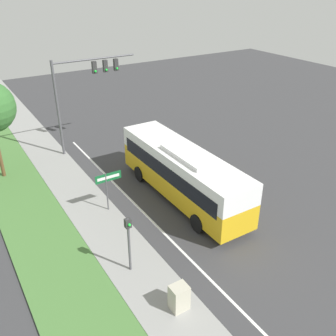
% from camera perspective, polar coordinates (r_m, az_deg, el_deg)
% --- Properties ---
extents(ground_plane, '(80.00, 80.00, 0.00)m').
position_cam_1_polar(ground_plane, '(22.47, 7.66, -7.20)').
color(ground_plane, '#38383A').
extents(sidewalk, '(2.80, 80.00, 0.12)m').
position_cam_1_polar(sidewalk, '(19.76, -6.81, -12.52)').
color(sidewalk, gray).
rests_on(sidewalk, ground_plane).
extents(grass_verge, '(3.60, 80.00, 0.10)m').
position_cam_1_polar(grass_verge, '(19.04, -15.81, -15.47)').
color(grass_verge, '#477538').
rests_on(grass_verge, ground_plane).
extents(lane_divider_near, '(0.14, 30.00, 0.01)m').
position_cam_1_polar(lane_divider_near, '(20.73, -0.23, -10.27)').
color(lane_divider_near, silver).
rests_on(lane_divider_near, ground_plane).
extents(bus, '(2.73, 10.86, 3.49)m').
position_cam_1_polar(bus, '(23.00, 2.20, -0.41)').
color(bus, gold).
rests_on(bus, ground_plane).
extents(signal_gantry, '(6.52, 0.41, 7.33)m').
position_cam_1_polar(signal_gantry, '(29.35, -12.81, 12.38)').
color(signal_gantry, '#4C4C51').
rests_on(signal_gantry, ground_plane).
extents(pedestrian_signal, '(0.28, 0.34, 3.03)m').
position_cam_1_polar(pedestrian_signal, '(17.41, -6.01, -10.35)').
color(pedestrian_signal, '#4C4C51').
rests_on(pedestrian_signal, ground_plane).
extents(street_sign, '(1.61, 0.08, 2.57)m').
position_cam_1_polar(street_sign, '(22.00, -9.16, -2.30)').
color(street_sign, '#4C4C51').
rests_on(street_sign, ground_plane).
extents(utility_cabinet, '(0.75, 0.63, 1.19)m').
position_cam_1_polar(utility_cabinet, '(16.51, 1.70, -19.11)').
color(utility_cabinet, '#B7B29E').
rests_on(utility_cabinet, sidewalk).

